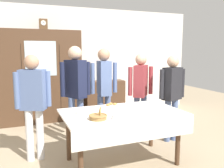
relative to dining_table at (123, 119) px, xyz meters
name	(u,v)px	position (x,y,z in m)	size (l,w,h in m)	color
ground_plane	(117,156)	(0.00, 0.23, -0.67)	(12.00, 12.00, 0.00)	tan
back_wall	(76,62)	(0.00, 2.88, 0.68)	(6.40, 0.10, 2.70)	silver
dining_table	(123,119)	(0.00, 0.00, 0.00)	(1.72, 1.02, 0.78)	#4C3321
wall_cabinet	(41,77)	(-0.90, 2.59, 0.38)	(1.82, 0.46, 2.11)	#4C3321
mantel_clock	(43,24)	(-0.80, 2.59, 1.55)	(0.18, 0.11, 0.24)	brown
bookshelf_low	(105,98)	(0.67, 2.64, -0.23)	(1.02, 0.35, 0.88)	#4C3321
book_stack	(105,79)	(0.67, 2.64, 0.26)	(0.16, 0.22, 0.12)	#2D5184
tea_cup_near_left	(79,112)	(-0.61, 0.15, 0.13)	(0.13, 0.13, 0.06)	white
tea_cup_front_edge	(115,118)	(-0.26, -0.31, 0.13)	(0.13, 0.13, 0.06)	white
tea_cup_far_left	(153,107)	(0.50, 0.02, 0.13)	(0.13, 0.13, 0.06)	white
tea_cup_far_right	(152,101)	(0.70, 0.35, 0.13)	(0.13, 0.13, 0.06)	white
bread_basket	(98,117)	(-0.44, -0.20, 0.14)	(0.24, 0.24, 0.16)	#9E7542
pastry_plate	(112,105)	(-0.02, 0.40, 0.12)	(0.28, 0.28, 0.05)	white
spoon_center	(111,112)	(-0.15, 0.08, 0.11)	(0.12, 0.02, 0.01)	silver
spoon_far_right	(97,110)	(-0.33, 0.23, 0.11)	(0.12, 0.02, 0.01)	silver
spoon_far_left	(127,115)	(-0.03, -0.19, 0.11)	(0.12, 0.02, 0.01)	silver
person_beside_shelf	(104,84)	(0.09, 1.07, 0.36)	(0.52, 0.38, 1.69)	slate
person_behind_table_left	(141,87)	(0.77, 0.91, 0.29)	(0.52, 0.40, 1.59)	slate
person_by_cabinet	(76,86)	(-0.47, 0.93, 0.38)	(0.52, 0.41, 1.73)	slate
person_near_right_end	(33,98)	(-1.19, 0.60, 0.29)	(0.52, 0.34, 1.59)	silver
person_behind_table_right	(172,90)	(1.18, 0.49, 0.27)	(0.52, 0.32, 1.56)	slate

